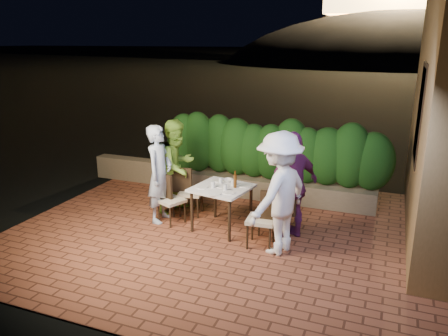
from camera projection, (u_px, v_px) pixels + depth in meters
The scene contains 30 objects.
ground at pixel (217, 243), 6.95m from camera, with size 400.00×400.00×0.00m, color black.
terrace_floor at pixel (228, 234), 7.41m from camera, with size 7.00×6.00×0.15m, color brown.
window_pane at pixel (422, 114), 6.73m from camera, with size 0.08×1.00×1.40m, color black.
window_frame at pixel (421, 114), 6.74m from camera, with size 0.06×1.15×1.55m, color black.
planter at pixel (269, 188), 8.87m from camera, with size 4.20×0.55×0.40m, color brown.
hedge at pixel (270, 152), 8.66m from camera, with size 4.00×0.70×1.10m, color #163E11, non-canonical shape.
parapet at pixel (141, 170), 9.91m from camera, with size 2.20×0.30×0.50m, color brown.
hill at pixel (393, 93), 60.95m from camera, with size 52.00×40.00×22.00m, color black.
dining_table at pixel (222, 208), 7.35m from camera, with size 0.88×0.88×0.75m, color white, non-canonical shape.
plate_nw at pixel (202, 187), 7.21m from camera, with size 0.20×0.20×0.01m, color white.
plate_sw at pixel (218, 180), 7.57m from camera, with size 0.21×0.21×0.01m, color white.
plate_ne at pixel (229, 193), 6.95m from camera, with size 0.21×0.21×0.01m, color white.
plate_se at pixel (245, 186), 7.29m from camera, with size 0.23×0.23×0.01m, color white.
plate_centre at pixel (222, 186), 7.26m from camera, with size 0.22×0.22×0.01m, color white.
plate_front at pixel (215, 194), 6.91m from camera, with size 0.22×0.22×0.01m, color white.
glass_nw at pixel (213, 185), 7.18m from camera, with size 0.06×0.06×0.11m, color silver.
glass_sw at pixel (221, 181), 7.40m from camera, with size 0.06×0.06×0.10m, color silver.
glass_ne at pixel (225, 187), 7.05m from camera, with size 0.06×0.06×0.11m, color silver.
glass_se at pixel (233, 182), 7.31m from camera, with size 0.06×0.06×0.11m, color silver.
beer_bottle at pixel (235, 179), 7.17m from camera, with size 0.06×0.06×0.29m, color #4B290C, non-canonical shape.
bowl at pixel (228, 180), 7.51m from camera, with size 0.18×0.18×0.04m, color white.
chair_left_front at pixel (171, 200), 7.58m from camera, with size 0.40×0.40×0.86m, color black, non-canonical shape.
chair_left_back at pixel (191, 192), 7.94m from camera, with size 0.41×0.41×0.88m, color black, non-canonical shape.
chair_right_front at pixel (261, 218), 6.70m from camera, with size 0.42×0.42×0.92m, color black, non-canonical shape.
chair_right_back at pixel (274, 210), 7.08m from camera, with size 0.41×0.41×0.89m, color black, non-canonical shape.
diner_blue at pixel (160, 174), 7.57m from camera, with size 0.63×0.41×1.72m, color #A3B7D2.
diner_green at pixel (177, 166), 8.01m from camera, with size 0.84×0.66×1.73m, color #88C33D.
diner_white at pixel (279, 194), 6.40m from camera, with size 1.20×0.69×1.86m, color white.
diner_purple at pixel (293, 186), 6.90m from camera, with size 1.03×0.43×1.75m, color #66225B.
parapet_lamp at pixel (168, 160), 9.58m from camera, with size 0.10×0.10×0.14m, color orange.
Camera 1 is at (2.42, -5.85, 3.09)m, focal length 35.00 mm.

